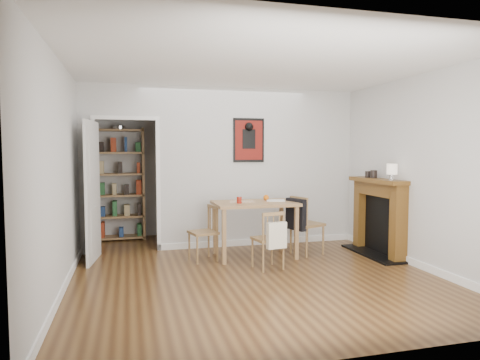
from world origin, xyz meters
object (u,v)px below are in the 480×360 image
object	(u,v)px
orange_fruit	(266,198)
mantel_lamp	(392,170)
bookshelf	(121,185)
chair_left	(203,233)
ceramic_jar_a	(374,174)
fireplace	(379,214)
notebook	(276,200)
red_glass	(239,200)
ceramic_jar_b	(368,174)
dining_table	(255,209)
chair_front	(268,239)
chair_right	(306,224)

from	to	relation	value
orange_fruit	mantel_lamp	bearing A→B (deg)	-29.48
bookshelf	mantel_lamp	xyz separation A→B (m)	(3.75, -2.53, 0.33)
chair_left	ceramic_jar_a	bearing A→B (deg)	-3.96
fireplace	notebook	distance (m)	1.59
red_glass	ceramic_jar_b	xyz separation A→B (m)	(2.08, 0.01, 0.34)
dining_table	orange_fruit	bearing A→B (deg)	33.32
bookshelf	orange_fruit	distance (m)	2.73
chair_front	orange_fruit	xyz separation A→B (m)	(0.24, 0.82, 0.47)
bookshelf	ceramic_jar_a	bearing A→B (deg)	-27.81
bookshelf	notebook	world-z (taller)	bookshelf
chair_right	chair_front	size ratio (longest dim) A/B	1.14
fireplace	mantel_lamp	xyz separation A→B (m)	(-0.08, -0.41, 0.69)
dining_table	bookshelf	bearing A→B (deg)	137.34
dining_table	chair_front	xyz separation A→B (m)	(-0.01, -0.67, -0.32)
notebook	chair_right	bearing A→B (deg)	-10.59
chair_front	bookshelf	bearing A→B (deg)	128.10
fireplace	notebook	xyz separation A→B (m)	(-1.53, 0.38, 0.21)
chair_left	red_glass	world-z (taller)	red_glass
chair_front	fireplace	xyz separation A→B (m)	(1.89, 0.34, 0.22)
chair_left	ceramic_jar_b	world-z (taller)	ceramic_jar_b
dining_table	notebook	xyz separation A→B (m)	(0.34, 0.04, 0.11)
bookshelf	mantel_lamp	size ratio (longest dim) A/B	8.40
dining_table	red_glass	world-z (taller)	red_glass
chair_left	orange_fruit	bearing A→B (deg)	9.85
chair_front	fireplace	distance (m)	1.93
mantel_lamp	ceramic_jar_b	bearing A→B (deg)	88.86
dining_table	red_glass	xyz separation A→B (m)	(-0.26, -0.10, 0.15)
orange_fruit	chair_front	bearing A→B (deg)	-106.08
fireplace	red_glass	xyz separation A→B (m)	(-2.14, 0.24, 0.25)
ceramic_jar_a	red_glass	bearing A→B (deg)	176.94
fireplace	red_glass	world-z (taller)	fireplace
chair_front	notebook	bearing A→B (deg)	63.68
notebook	dining_table	bearing A→B (deg)	-173.28
red_glass	orange_fruit	distance (m)	0.55
chair_right	ceramic_jar_a	bearing A→B (deg)	-8.83
notebook	ceramic_jar_a	world-z (taller)	ceramic_jar_a
chair_left	red_glass	size ratio (longest dim) A/B	8.41
chair_right	orange_fruit	distance (m)	0.73
ceramic_jar_a	orange_fruit	bearing A→B (deg)	167.59
chair_left	fireplace	bearing A→B (deg)	-6.62
chair_right	ceramic_jar_a	size ratio (longest dim) A/B	7.39
notebook	bookshelf	bearing A→B (deg)	142.55
chair_front	dining_table	bearing A→B (deg)	89.05
bookshelf	red_glass	size ratio (longest dim) A/B	20.88
chair_left	bookshelf	distance (m)	2.24
fireplace	ceramic_jar_a	xyz separation A→B (m)	(-0.03, 0.13, 0.60)
orange_fruit	notebook	xyz separation A→B (m)	(0.12, -0.11, -0.04)
orange_fruit	ceramic_jar_a	bearing A→B (deg)	-12.41
chair_right	bookshelf	distance (m)	3.35
bookshelf	ceramic_jar_b	bearing A→B (deg)	-26.57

